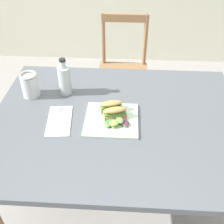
# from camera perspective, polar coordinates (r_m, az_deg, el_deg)

# --- Properties ---
(ground_plane) EXTENTS (8.39, 8.39, 0.00)m
(ground_plane) POSITION_cam_1_polar(r_m,az_deg,el_deg) (1.87, -3.24, -20.34)
(ground_plane) COLOR gray
(dining_table) EXTENTS (1.23, 0.96, 0.74)m
(dining_table) POSITION_cam_1_polar(r_m,az_deg,el_deg) (1.42, 1.17, -5.01)
(dining_table) COLOR #51565B
(dining_table) RESTS_ON ground
(chair_wooden_far) EXTENTS (0.40, 0.40, 0.87)m
(chair_wooden_far) POSITION_cam_1_polar(r_m,az_deg,el_deg) (2.29, 2.28, 8.32)
(chair_wooden_far) COLOR #8E6642
(chair_wooden_far) RESTS_ON ground
(plate_lunch) EXTENTS (0.25, 0.25, 0.01)m
(plate_lunch) POSITION_cam_1_polar(r_m,az_deg,el_deg) (1.32, -0.10, -1.59)
(plate_lunch) COLOR beige
(plate_lunch) RESTS_ON dining_table
(sandwich_half_front) EXTENTS (0.12, 0.08, 0.06)m
(sandwich_half_front) POSITION_cam_1_polar(r_m,az_deg,el_deg) (1.31, 0.60, -0.11)
(sandwich_half_front) COLOR tan
(sandwich_half_front) RESTS_ON plate_lunch
(sandwich_half_back) EXTENTS (0.12, 0.08, 0.06)m
(sandwich_half_back) POSITION_cam_1_polar(r_m,az_deg,el_deg) (1.35, -0.17, 1.25)
(sandwich_half_back) COLOR tan
(sandwich_half_back) RESTS_ON plate_lunch
(salad_mixed_greens) EXTENTS (0.13, 0.10, 0.03)m
(salad_mixed_greens) POSITION_cam_1_polar(r_m,az_deg,el_deg) (1.28, 0.82, -2.07)
(salad_mixed_greens) COLOR #84A84C
(salad_mixed_greens) RESTS_ON plate_lunch
(napkin_folded) EXTENTS (0.13, 0.23, 0.00)m
(napkin_folded) POSITION_cam_1_polar(r_m,az_deg,el_deg) (1.34, -10.77, -1.76)
(napkin_folded) COLOR silver
(napkin_folded) RESTS_ON dining_table
(fork_on_napkin) EXTENTS (0.04, 0.19, 0.00)m
(fork_on_napkin) POSITION_cam_1_polar(r_m,az_deg,el_deg) (1.35, -10.73, -1.17)
(fork_on_napkin) COLOR silver
(fork_on_napkin) RESTS_ON napkin_folded
(bottle_cold_brew) EXTENTS (0.07, 0.07, 0.20)m
(bottle_cold_brew) POSITION_cam_1_polar(r_m,az_deg,el_deg) (1.49, -9.67, 6.24)
(bottle_cold_brew) COLOR #472819
(bottle_cold_brew) RESTS_ON dining_table
(mason_jar_iced_tea) EXTENTS (0.09, 0.09, 0.13)m
(mason_jar_iced_tea) POSITION_cam_1_polar(r_m,az_deg,el_deg) (1.52, -16.46, 5.18)
(mason_jar_iced_tea) COLOR gold
(mason_jar_iced_tea) RESTS_ON dining_table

